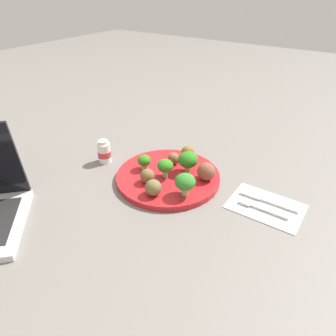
% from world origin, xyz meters
% --- Properties ---
extents(ground_plane, '(4.00, 4.00, 0.00)m').
position_xyz_m(ground_plane, '(0.00, 0.00, 0.00)').
color(ground_plane, slate).
extents(plate, '(0.28, 0.28, 0.02)m').
position_xyz_m(plate, '(0.00, 0.00, 0.01)').
color(plate, red).
rests_on(plate, ground_plane).
extents(broccoli_floret_far_rim, '(0.05, 0.05, 0.06)m').
position_xyz_m(broccoli_floret_far_rim, '(-0.04, -0.04, 0.05)').
color(broccoli_floret_far_rim, '#90B975').
rests_on(broccoli_floret_far_rim, plate).
extents(broccoli_floret_center, '(0.04, 0.04, 0.05)m').
position_xyz_m(broccoli_floret_center, '(-0.00, 0.01, 0.05)').
color(broccoli_floret_center, '#98C879').
rests_on(broccoli_floret_center, plate).
extents(broccoli_floret_front_left, '(0.05, 0.05, 0.06)m').
position_xyz_m(broccoli_floret_front_left, '(-0.08, 0.05, 0.05)').
color(broccoli_floret_front_left, '#9BBF6A').
rests_on(broccoli_floret_front_left, plate).
extents(broccoli_floret_front_right, '(0.04, 0.04, 0.04)m').
position_xyz_m(broccoli_floret_front_right, '(0.07, 0.01, 0.04)').
color(broccoli_floret_front_right, '#ABB980').
rests_on(broccoli_floret_front_right, plate).
extents(meatball_front_right, '(0.04, 0.04, 0.04)m').
position_xyz_m(meatball_front_right, '(0.02, 0.06, 0.03)').
color(meatball_front_right, brown).
rests_on(meatball_front_right, plate).
extents(meatball_back_right, '(0.04, 0.04, 0.04)m').
position_xyz_m(meatball_back_right, '(0.00, -0.10, 0.04)').
color(meatball_back_right, brown).
rests_on(meatball_back_right, plate).
extents(meatball_near_rim, '(0.03, 0.03, 0.03)m').
position_xyz_m(meatball_near_rim, '(0.02, -0.06, 0.03)').
color(meatball_near_rim, brown).
rests_on(meatball_near_rim, plate).
extents(meatball_front_left, '(0.04, 0.04, 0.04)m').
position_xyz_m(meatball_front_left, '(-0.02, 0.09, 0.04)').
color(meatball_front_left, brown).
rests_on(meatball_front_left, plate).
extents(meatball_mid_left, '(0.05, 0.05, 0.05)m').
position_xyz_m(meatball_mid_left, '(-0.10, -0.04, 0.04)').
color(meatball_mid_left, brown).
rests_on(meatball_mid_left, plate).
extents(napkin, '(0.17, 0.12, 0.01)m').
position_xyz_m(napkin, '(-0.26, -0.03, 0.00)').
color(napkin, white).
rests_on(napkin, ground_plane).
extents(fork, '(0.12, 0.02, 0.01)m').
position_xyz_m(fork, '(-0.25, -0.02, 0.01)').
color(fork, silver).
rests_on(fork, napkin).
extents(knife, '(0.15, 0.02, 0.01)m').
position_xyz_m(knife, '(-0.25, -0.05, 0.01)').
color(knife, silver).
rests_on(knife, napkin).
extents(yogurt_bottle, '(0.04, 0.04, 0.07)m').
position_xyz_m(yogurt_bottle, '(0.21, 0.03, 0.03)').
color(yogurt_bottle, white).
rests_on(yogurt_bottle, ground_plane).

